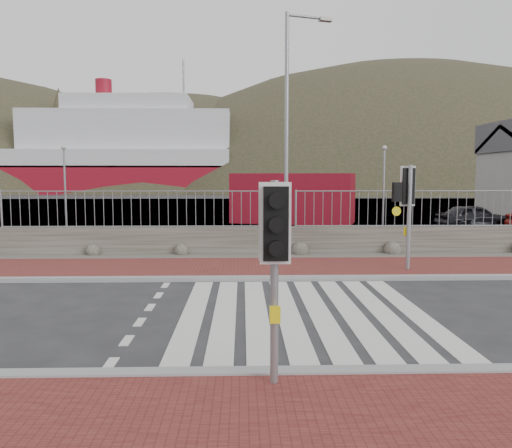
{
  "coord_description": "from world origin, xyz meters",
  "views": [
    {
      "loc": [
        -1.16,
        -9.23,
        2.61
      ],
      "look_at": [
        -0.83,
        3.0,
        1.42
      ],
      "focal_mm": 35.0,
      "sensor_mm": 36.0,
      "label": 1
    }
  ],
  "objects_px": {
    "ferry": "(88,158)",
    "streetlight": "(290,119)",
    "shipping_container": "(293,198)",
    "car_a": "(474,217)",
    "traffic_signal_near": "(274,240)",
    "traffic_signal_far": "(408,195)"
  },
  "relations": [
    {
      "from": "traffic_signal_near",
      "to": "shipping_container",
      "type": "height_order",
      "value": "shipping_container"
    },
    {
      "from": "streetlight",
      "to": "car_a",
      "type": "xyz_separation_m",
      "value": [
        9.58,
        6.45,
        -3.94
      ]
    },
    {
      "from": "traffic_signal_far",
      "to": "shipping_container",
      "type": "xyz_separation_m",
      "value": [
        -1.66,
        14.28,
        -0.73
      ]
    },
    {
      "from": "traffic_signal_near",
      "to": "traffic_signal_far",
      "type": "distance_m",
      "value": 8.45
    },
    {
      "from": "ferry",
      "to": "traffic_signal_far",
      "type": "xyz_separation_m",
      "value": [
        27.96,
        -63.83,
        -3.27
      ]
    },
    {
      "from": "ferry",
      "to": "car_a",
      "type": "distance_m",
      "value": 63.8
    },
    {
      "from": "traffic_signal_near",
      "to": "car_a",
      "type": "xyz_separation_m",
      "value": [
        10.85,
        17.91,
        -1.23
      ]
    },
    {
      "from": "shipping_container",
      "to": "ferry",
      "type": "bearing_deg",
      "value": 135.68
    },
    {
      "from": "streetlight",
      "to": "car_a",
      "type": "distance_m",
      "value": 12.2
    },
    {
      "from": "traffic_signal_far",
      "to": "car_a",
      "type": "bearing_deg",
      "value": -128.75
    },
    {
      "from": "ferry",
      "to": "streetlight",
      "type": "xyz_separation_m",
      "value": [
        25.14,
        -59.76,
        -0.8
      ]
    },
    {
      "from": "ferry",
      "to": "traffic_signal_near",
      "type": "height_order",
      "value": "ferry"
    },
    {
      "from": "streetlight",
      "to": "shipping_container",
      "type": "relative_size",
      "value": 1.24
    },
    {
      "from": "traffic_signal_near",
      "to": "car_a",
      "type": "distance_m",
      "value": 20.98
    },
    {
      "from": "car_a",
      "to": "shipping_container",
      "type": "bearing_deg",
      "value": 59.0
    },
    {
      "from": "ferry",
      "to": "traffic_signal_near",
      "type": "relative_size",
      "value": 19.58
    },
    {
      "from": "ferry",
      "to": "traffic_signal_near",
      "type": "distance_m",
      "value": 75.2
    },
    {
      "from": "traffic_signal_far",
      "to": "streetlight",
      "type": "relative_size",
      "value": 0.36
    },
    {
      "from": "traffic_signal_near",
      "to": "shipping_container",
      "type": "xyz_separation_m",
      "value": [
        2.43,
        21.68,
        -0.47
      ]
    },
    {
      "from": "shipping_container",
      "to": "car_a",
      "type": "distance_m",
      "value": 9.26
    },
    {
      "from": "shipping_container",
      "to": "car_a",
      "type": "relative_size",
      "value": 1.82
    },
    {
      "from": "traffic_signal_near",
      "to": "streetlight",
      "type": "height_order",
      "value": "streetlight"
    }
  ]
}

